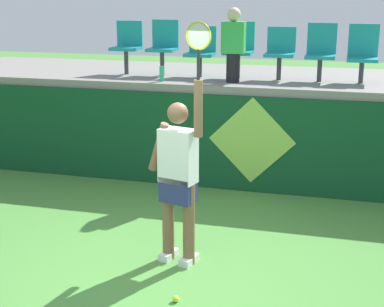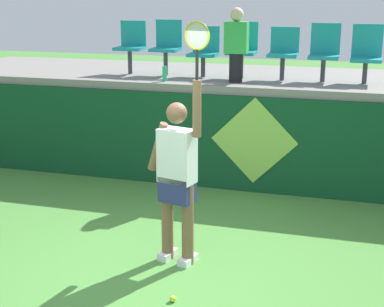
{
  "view_description": "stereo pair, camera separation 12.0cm",
  "coord_description": "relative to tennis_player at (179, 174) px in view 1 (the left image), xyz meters",
  "views": [
    {
      "loc": [
        1.71,
        -5.17,
        2.88
      ],
      "look_at": [
        0.01,
        1.06,
        1.07
      ],
      "focal_mm": 54.63,
      "sensor_mm": 36.0,
      "label": 1
    },
    {
      "loc": [
        1.83,
        -5.14,
        2.88
      ],
      "look_at": [
        0.01,
        1.06,
        1.07
      ],
      "focal_mm": 54.63,
      "sensor_mm": 36.0,
      "label": 2
    }
  ],
  "objects": [
    {
      "name": "spectator_platform",
      "position": [
        -0.03,
        3.82,
        0.48
      ],
      "size": [
        10.53,
        2.58,
        0.12
      ],
      "primitive_type": "cube",
      "color": "gray",
      "rests_on": "court_back_wall"
    },
    {
      "name": "court_back_wall",
      "position": [
        -0.03,
        2.58,
        -0.29
      ],
      "size": [
        10.53,
        0.2,
        1.42
      ],
      "primitive_type": "cube",
      "color": "#0F4223",
      "rests_on": "ground_plane"
    },
    {
      "name": "tennis_ball",
      "position": [
        0.22,
        -0.86,
        -0.97
      ],
      "size": [
        0.07,
        0.07,
        0.07
      ],
      "primitive_type": "sphere",
      "color": "#D1E533",
      "rests_on": "ground_plane"
    },
    {
      "name": "water_bottle",
      "position": [
        -1.08,
        2.77,
        0.65
      ],
      "size": [
        0.07,
        0.07,
        0.23
      ],
      "primitive_type": "cylinder",
      "color": "#26B272",
      "rests_on": "spectator_platform"
    },
    {
      "name": "wall_signage_mount",
      "position": [
        0.37,
        2.47,
        -1.0
      ],
      "size": [
        1.27,
        0.01,
        1.42
      ],
      "color": "#0F4223",
      "rests_on": "ground_plane"
    },
    {
      "name": "stadium_chair_5",
      "position": [
        1.22,
        3.45,
        1.0
      ],
      "size": [
        0.44,
        0.42,
        0.86
      ],
      "color": "#38383D",
      "rests_on": "spectator_platform"
    },
    {
      "name": "stadium_chair_1",
      "position": [
        -1.27,
        3.44,
        1.03
      ],
      "size": [
        0.44,
        0.42,
        0.88
      ],
      "color": "#38383D",
      "rests_on": "spectator_platform"
    },
    {
      "name": "stadium_chair_0",
      "position": [
        -1.89,
        3.44,
        1.02
      ],
      "size": [
        0.44,
        0.42,
        0.85
      ],
      "color": "#38383D",
      "rests_on": "spectator_platform"
    },
    {
      "name": "tennis_player",
      "position": [
        0.0,
        0.0,
        0.0
      ],
      "size": [
        0.74,
        0.34,
        2.59
      ],
      "color": "white",
      "rests_on": "ground_plane"
    },
    {
      "name": "stadium_chair_6",
      "position": [
        1.83,
        3.45,
        0.99
      ],
      "size": [
        0.44,
        0.42,
        0.85
      ],
      "color": "#38383D",
      "rests_on": "spectator_platform"
    },
    {
      "name": "spectator_0",
      "position": [
        -0.03,
        2.97,
        1.11
      ],
      "size": [
        0.34,
        0.2,
        1.09
      ],
      "color": "black",
      "rests_on": "spectator_platform"
    },
    {
      "name": "stadium_chair_2",
      "position": [
        -0.64,
        3.44,
        0.96
      ],
      "size": [
        0.44,
        0.42,
        0.79
      ],
      "color": "#38383D",
      "rests_on": "spectator_platform"
    },
    {
      "name": "stadium_chair_4",
      "position": [
        0.61,
        3.44,
        0.98
      ],
      "size": [
        0.44,
        0.42,
        0.79
      ],
      "color": "#38383D",
      "rests_on": "spectator_platform"
    },
    {
      "name": "ground_plane",
      "position": [
        -0.03,
        -0.46,
        -1.0
      ],
      "size": [
        40.0,
        40.0,
        0.0
      ],
      "primitive_type": "plane",
      "color": "#478438"
    },
    {
      "name": "stadium_chair_3",
      "position": [
        -0.03,
        3.44,
        1.02
      ],
      "size": [
        0.44,
        0.42,
        0.86
      ],
      "color": "#38383D",
      "rests_on": "spectator_platform"
    }
  ]
}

